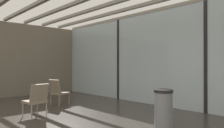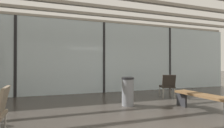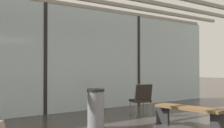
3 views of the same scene
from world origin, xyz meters
The scene contains 6 objects.
glass_curtain_wall centered at (0.00, 5.20, 1.58)m, with size 14.00×0.08×3.16m, color silver.
window_mullion_1 centered at (0.00, 5.20, 1.58)m, with size 0.10×0.12×3.16m, color black.
window_mullion_2 centered at (3.50, 5.20, 1.58)m, with size 0.10×0.12×3.16m, color black.
lounge_chair_4 centered at (2.07, 3.44, 0.49)m, with size 0.62×0.65×0.87m.
waiting_bench centered at (1.81, 1.66, 0.36)m, with size 0.61×1.69×0.47m.
trash_bin centered at (0.18, 2.83, 0.43)m, with size 0.38×0.38×0.86m.
Camera 3 is at (-3.02, -2.15, 1.31)m, focal length 43.93 mm.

